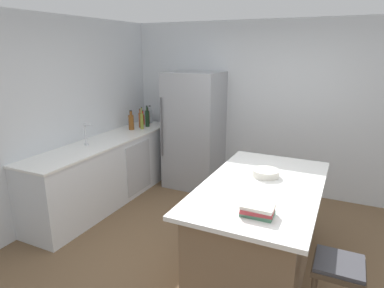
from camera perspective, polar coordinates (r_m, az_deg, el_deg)
ground_plane at (r=3.72m, az=5.64°, el=-20.00°), size 7.20×7.20×0.00m
wall_rear at (r=5.27m, az=14.50°, el=5.84°), size 6.00×0.10×2.60m
wall_left at (r=4.55m, az=-24.30°, el=3.37°), size 0.10×6.00×2.60m
counter_run_left at (r=5.04m, az=-14.14°, el=-4.42°), size 0.63×2.74×0.93m
kitchen_island at (r=3.52m, az=11.46°, el=-13.60°), size 1.09×1.93×0.91m
refrigerator at (r=5.34m, az=0.35°, el=2.34°), size 0.84×0.74×1.84m
bar_stool at (r=2.86m, az=23.63°, el=-20.06°), size 0.36×0.36×0.69m
sink_faucet at (r=4.65m, az=-17.63°, el=1.67°), size 0.15×0.05×0.30m
soda_bottle at (r=5.87m, az=-7.22°, el=4.82°), size 0.07×0.07×0.30m
syrup_bottle at (r=5.80m, az=-7.62°, el=4.60°), size 0.07×0.07×0.28m
hot_sauce_bottle at (r=5.75m, az=-8.39°, el=4.24°), size 0.05×0.05×0.24m
wine_bottle at (r=5.58m, az=-7.67°, el=4.41°), size 0.07×0.07×0.35m
vinegar_bottle at (r=5.53m, az=-8.86°, el=4.11°), size 0.05×0.05×0.31m
olive_oil_bottle at (r=5.42m, az=-8.57°, el=3.95°), size 0.05×0.05×0.36m
whiskey_bottle at (r=5.40m, az=-10.36°, el=3.76°), size 0.09×0.09×0.31m
cookbook_stack at (r=2.73m, az=11.16°, el=-11.02°), size 0.27×0.21×0.09m
mixing_bowl at (r=3.53m, az=12.51°, el=-4.87°), size 0.27×0.27×0.07m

